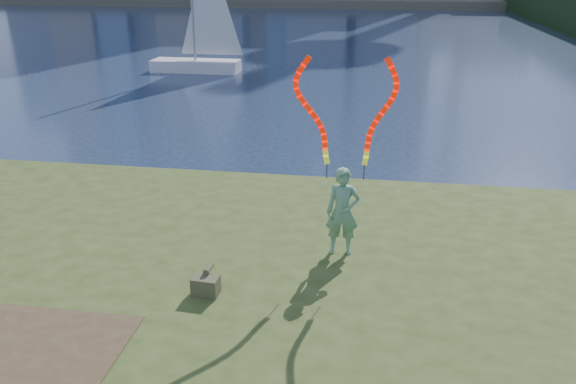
# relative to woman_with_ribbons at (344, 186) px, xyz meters

# --- Properties ---
(ground) EXTENTS (320.00, 320.00, 0.00)m
(ground) POSITION_rel_woman_with_ribbons_xyz_m (-2.39, -1.05, -2.20)
(ground) COLOR #19253E
(ground) RESTS_ON ground
(grassy_knoll) EXTENTS (20.00, 18.00, 0.80)m
(grassy_knoll) POSITION_rel_woman_with_ribbons_xyz_m (-2.39, -3.34, -1.86)
(grassy_knoll) COLOR #344217
(grassy_knoll) RESTS_ON ground
(woman_with_ribbons) EXTENTS (2.10, 0.46, 4.12)m
(woman_with_ribbons) POSITION_rel_woman_with_ribbons_xyz_m (0.00, 0.00, 0.00)
(woman_with_ribbons) COLOR #1D6926
(woman_with_ribbons) RESTS_ON grassy_knoll
(canvas_bag) EXTENTS (0.47, 0.54, 0.43)m
(canvas_bag) POSITION_rel_woman_with_ribbons_xyz_m (-2.21, -1.89, -1.22)
(canvas_bag) COLOR #494F2D
(canvas_bag) RESTS_ON grassy_knoll
(sailboat) EXTENTS (5.61, 1.76, 8.50)m
(sailboat) POSITION_rel_woman_with_ribbons_xyz_m (-10.03, 23.12, -0.73)
(sailboat) COLOR silver
(sailboat) RESTS_ON ground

